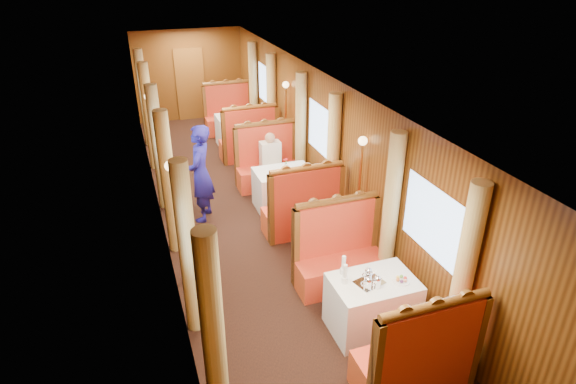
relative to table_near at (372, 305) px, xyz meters
name	(u,v)px	position (x,y,z in m)	size (l,w,h in m)	color
floor	(246,213)	(-0.75, 3.50, -0.38)	(3.00, 12.00, 0.01)	black
ceiling	(240,79)	(-0.75, 3.50, 2.12)	(3.00, 12.00, 0.01)	silver
wall_far	(190,75)	(-0.75, 9.50, 0.88)	(3.00, 2.50, 0.01)	brown
wall_left	(155,162)	(-2.25, 3.50, 0.88)	(12.00, 2.50, 0.01)	brown
wall_right	(322,141)	(0.75, 3.50, 0.88)	(12.00, 2.50, 0.01)	brown
doorway_far	(191,84)	(-0.75, 9.47, 0.62)	(0.80, 0.04, 2.00)	brown
table_near	(372,305)	(0.00, 0.00, 0.00)	(1.05, 0.72, 0.75)	white
banquette_near_fwd	(417,359)	(0.00, -1.01, 0.05)	(1.30, 0.55, 1.34)	red
banquette_near_aft	(339,258)	(0.00, 1.01, 0.05)	(1.30, 0.55, 1.34)	red
table_mid	(283,189)	(0.00, 3.50, 0.00)	(1.05, 0.72, 0.75)	white
banquette_mid_fwd	(303,211)	(0.00, 2.49, 0.05)	(1.30, 0.55, 1.34)	red
banquette_mid_aft	(268,166)	(0.00, 4.51, 0.05)	(1.30, 0.55, 1.34)	red
table_far	(239,130)	(0.00, 7.00, 0.00)	(1.05, 0.72, 0.75)	white
banquette_far_fwd	(249,142)	(0.00, 5.99, 0.05)	(1.30, 0.55, 1.34)	red
banquette_far_aft	(229,116)	(0.00, 8.01, 0.05)	(1.30, 0.55, 1.34)	red
tea_tray	(369,282)	(-0.08, -0.02, 0.38)	(0.34, 0.26, 0.01)	silver
teapot_left	(368,285)	(-0.15, -0.12, 0.44)	(0.16, 0.12, 0.13)	silver
teapot_right	(377,283)	(-0.04, -0.12, 0.44)	(0.15, 0.11, 0.12)	silver
teapot_back	(368,275)	(-0.06, 0.05, 0.44)	(0.16, 0.12, 0.13)	silver
fruit_plate	(401,280)	(0.31, -0.12, 0.39)	(0.21, 0.21, 0.05)	white
cup_inboard	(345,276)	(-0.37, 0.08, 0.48)	(0.08, 0.08, 0.26)	white
cup_outboard	(343,267)	(-0.30, 0.26, 0.48)	(0.08, 0.08, 0.26)	white
rose_vase_mid	(286,162)	(0.04, 3.47, 0.55)	(0.06, 0.06, 0.36)	silver
rose_vase_far	(236,109)	(-0.03, 7.02, 0.55)	(0.06, 0.06, 0.36)	silver
window_left_near	(187,270)	(-2.24, 0.00, 1.07)	(1.20, 0.90, 0.01)	#8AADDA
curtain_left_near_a	(213,339)	(-2.13, -0.78, 0.80)	(0.22, 0.22, 2.35)	#D3B76C
curtain_left_near_b	(188,250)	(-2.13, 0.78, 0.80)	(0.22, 0.22, 2.35)	#D3B76C
window_right_near	(433,222)	(0.74, 0.00, 1.07)	(1.20, 0.90, 0.01)	#8AADDA
curtain_right_near_a	(463,279)	(0.63, -0.78, 0.80)	(0.22, 0.22, 2.35)	#D3B76C
curtain_right_near_b	(390,213)	(0.63, 0.78, 0.80)	(0.22, 0.22, 2.35)	#D3B76C
window_left_mid	(155,150)	(-2.24, 3.50, 1.07)	(1.20, 0.90, 0.01)	#8AADDA
curtain_left_mid_a	(169,184)	(-2.13, 2.72, 0.80)	(0.22, 0.22, 2.35)	#D3B76C
curtain_left_mid_b	(158,149)	(-2.13, 4.28, 0.80)	(0.22, 0.22, 2.35)	#D3B76C
window_right_mid	(321,130)	(0.74, 3.50, 1.07)	(1.20, 0.90, 0.01)	#8AADDA
curtain_right_mid_a	(333,161)	(0.63, 2.72, 0.80)	(0.22, 0.22, 2.35)	#D3B76C
curtain_right_mid_b	(301,132)	(0.63, 4.28, 0.80)	(0.22, 0.22, 2.35)	#D3B76C
window_left_far	(140,96)	(-2.24, 7.00, 1.07)	(1.20, 0.90, 0.01)	#8AADDA
curtain_left_far_a	(149,117)	(-2.13, 6.22, 0.80)	(0.22, 0.22, 2.35)	#D3B76C
curtain_left_far_b	(144,98)	(-2.13, 7.78, 0.80)	(0.22, 0.22, 2.35)	#D3B76C
window_right_far	(266,85)	(0.74, 7.00, 1.07)	(1.20, 0.90, 0.01)	#8AADDA
curtain_right_far_a	(271,105)	(0.63, 6.22, 0.80)	(0.22, 0.22, 2.35)	#D3B76C
curtain_right_far_b	(253,89)	(0.63, 7.78, 0.80)	(0.22, 0.22, 2.35)	#D3B76C
sconce_left_fore	(174,200)	(-2.15, 1.75, 1.01)	(0.14, 0.14, 1.95)	#BF8C3F
sconce_right_fore	(361,172)	(0.65, 1.75, 1.01)	(0.14, 0.14, 1.95)	#BF8C3F
sconce_left_aft	(151,121)	(-2.15, 5.25, 1.01)	(0.14, 0.14, 1.95)	#BF8C3F
sconce_right_aft	(286,108)	(0.65, 5.25, 1.01)	(0.14, 0.14, 1.95)	#BF8C3F
steward	(201,174)	(-1.51, 3.57, 0.51)	(0.65, 0.42, 1.77)	navy
passenger	(271,156)	(0.00, 4.28, 0.37)	(0.40, 0.44, 0.76)	beige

